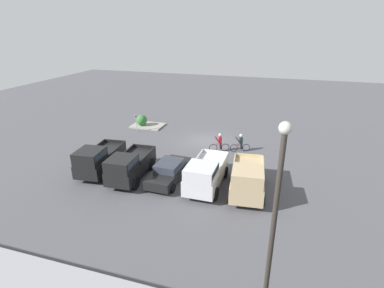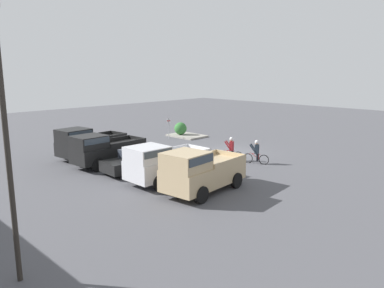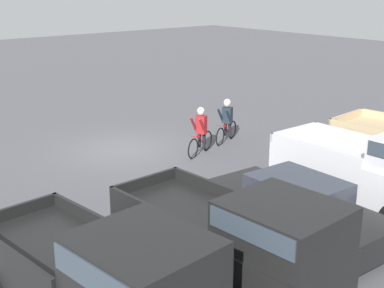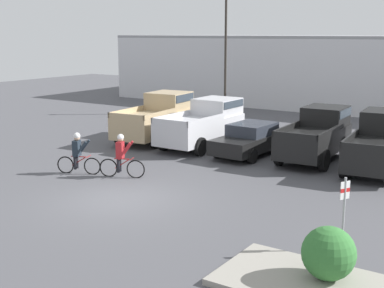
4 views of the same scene
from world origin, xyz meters
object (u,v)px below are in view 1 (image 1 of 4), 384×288
pickup_truck_2 (129,165)px  pickup_truck_3 (98,159)px  cyclist_0 (220,142)px  cyclist_1 (240,142)px  fire_lane_sign (136,121)px  shrub (142,120)px  pickup_truck_1 (205,173)px  pickup_truck_0 (248,178)px  lamppost (273,233)px  sedan_0 (169,171)px

pickup_truck_2 → pickup_truck_3: pickup_truck_3 is taller
cyclist_0 → cyclist_1: bearing=-162.9°
pickup_truck_2 → fire_lane_sign: 10.60m
pickup_truck_3 → cyclist_1: bearing=-142.9°
cyclist_0 → shrub: cyclist_0 is taller
pickup_truck_3 → pickup_truck_1: bearing=-179.4°
pickup_truck_0 → pickup_truck_1: size_ratio=1.01×
pickup_truck_1 → cyclist_1: (-1.32, -7.24, -0.31)m
pickup_truck_0 → pickup_truck_2: (8.42, 0.42, -0.07)m
lamppost → shrub: 25.89m
pickup_truck_1 → pickup_truck_2: bearing=4.2°
pickup_truck_2 → lamppost: (-10.19, 9.45, 3.59)m
pickup_truck_3 → shrub: 11.26m
pickup_truck_3 → lamppost: size_ratio=0.63×
lamppost → pickup_truck_0: bearing=-79.8°
lamppost → shrub: (14.79, -20.88, -3.99)m
pickup_truck_1 → sedan_0: size_ratio=1.07×
sedan_0 → shrub: bearing=-55.2°
pickup_truck_0 → shrub: pickup_truck_0 is taller
lamppost → pickup_truck_1: bearing=-64.9°
shrub → lamppost: bearing=125.3°
fire_lane_sign → cyclist_1: bearing=169.8°
cyclist_1 → shrub: size_ratio=1.42×
cyclist_0 → shrub: 10.65m
sedan_0 → lamppost: 13.28m
cyclist_1 → pickup_truck_3: bearing=37.1°
pickup_truck_2 → pickup_truck_3: bearing=-6.6°
pickup_truck_0 → fire_lane_sign: size_ratio=2.55×
pickup_truck_0 → fire_lane_sign: (12.75, -9.26, 0.01)m
fire_lane_sign → shrub: size_ratio=1.69×
pickup_truck_1 → pickup_truck_0: bearing=-179.8°
pickup_truck_1 → pickup_truck_2: (5.58, 0.41, -0.01)m
cyclist_0 → cyclist_1: 1.85m
pickup_truck_2 → fire_lane_sign: bearing=-65.9°
shrub → pickup_truck_1: bearing=132.7°
pickup_truck_3 → fire_lane_sign: pickup_truck_3 is taller
sedan_0 → cyclist_1: (-4.12, -6.83, 0.13)m
pickup_truck_1 → cyclist_1: size_ratio=3.01×
pickup_truck_0 → shrub: size_ratio=4.31×
pickup_truck_0 → cyclist_1: (1.52, -7.23, -0.36)m
pickup_truck_0 → pickup_truck_3: bearing=0.5°
fire_lane_sign → pickup_truck_2: bearing=114.1°
pickup_truck_3 → lamppost: (-12.96, 9.77, 3.57)m
lamppost → cyclist_0: bearing=-73.0°
sedan_0 → shrub: (7.38, -10.61, 0.03)m
pickup_truck_0 → shrub: 17.06m
cyclist_1 → fire_lane_sign: bearing=-10.2°
pickup_truck_3 → cyclist_1: pickup_truck_3 is taller
lamppost → pickup_truck_2: bearing=-42.8°
sedan_0 → pickup_truck_3: size_ratio=0.92×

